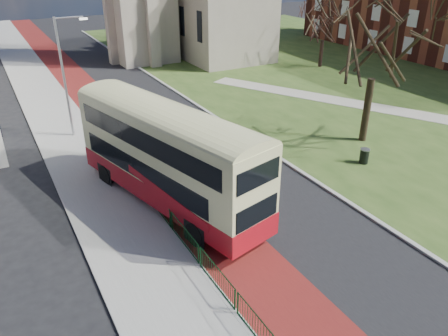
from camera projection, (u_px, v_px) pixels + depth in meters
ground at (270, 257)px, 18.87m from camera, size 160.00×160.00×0.00m
road_carriageway at (145, 114)px, 35.13m from camera, size 9.00×120.00×0.01m
bus_lane at (112, 120)px, 33.96m from camera, size 3.40×120.00×0.01m
pavement_west at (61, 128)px, 32.28m from camera, size 4.00×120.00×0.12m
kerb_west at (88, 123)px, 33.15m from camera, size 0.25×120.00×0.13m
kerb_east at (186, 98)px, 38.65m from camera, size 0.25×80.00×0.13m
grass_green at (353, 71)px, 47.30m from camera, size 40.00×80.00×0.04m
footpath at (404, 112)px, 35.32m from camera, size 18.84×32.82×0.03m
pedestrian_railing at (170, 220)px, 20.46m from camera, size 0.07×24.00×1.12m
streetlamp at (66, 72)px, 28.96m from camera, size 2.13×0.18×8.00m
bus at (167, 153)px, 21.56m from camera, size 5.74×12.55×5.11m
winter_tree_near at (380, 24)px, 26.84m from camera, size 8.60×8.60×11.14m
winter_tree_far at (324, 19)px, 46.83m from camera, size 5.39×5.39×7.37m
litter_bin at (364, 156)px, 26.86m from camera, size 0.73×0.73×0.94m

